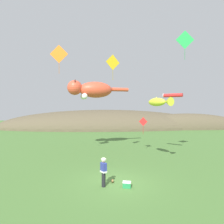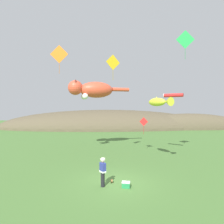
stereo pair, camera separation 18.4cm
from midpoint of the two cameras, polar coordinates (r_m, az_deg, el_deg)
name	(u,v)px [view 1 (the left image)]	position (r m, az deg, el deg)	size (l,w,h in m)	color
ground_plane	(115,183)	(13.58, 0.55, -19.64)	(120.00, 120.00, 0.00)	#477033
distant_hill_ridge	(118,128)	(45.78, 1.71, -4.62)	(56.35, 14.48, 8.39)	brown
festival_attendant	(104,171)	(12.72, -2.86, -16.56)	(0.44, 0.49, 1.77)	black
kite_spool	(112,181)	(13.58, -0.28, -19.09)	(0.12, 0.24, 0.24)	olive
picnic_cooler	(127,185)	(12.88, 3.82, -19.99)	(0.55, 0.42, 0.36)	#268C4C
kite_giant_cat	(91,90)	(22.90, -6.17, 6.34)	(7.00, 2.82, 2.16)	#E04C33
kite_fish_windsock	(159,102)	(17.09, 13.02, 2.84)	(1.76, 2.70, 0.81)	yellow
kite_tube_streamer	(172,95)	(20.49, 16.63, 4.58)	(1.74, 1.50, 0.44)	red
kite_diamond_orange	(59,54)	(18.33, -15.21, 15.67)	(1.55, 0.07, 2.45)	orange
kite_diamond_red	(143,122)	(21.68, 8.65, -2.79)	(0.83, 0.49, 1.85)	red
kite_diamond_gold	(113,62)	(18.57, -0.07, 13.97)	(1.28, 0.63, 2.31)	yellow
kite_diamond_green	(185,40)	(18.92, 19.85, 18.81)	(1.55, 0.15, 2.46)	green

